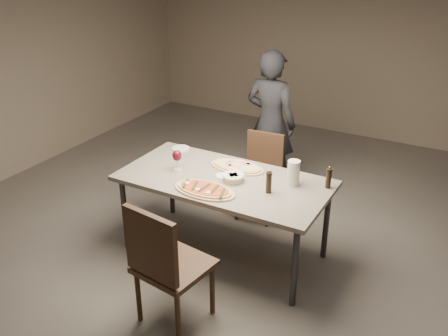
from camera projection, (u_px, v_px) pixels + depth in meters
The scene contains 14 objects.
room at pixel (224, 106), 3.99m from camera, with size 7.00×7.00×7.00m.
dining_table at pixel (224, 184), 4.29m from camera, with size 1.80×0.90×0.75m.
zucchini_pizza at pixel (204, 190), 4.05m from camera, with size 0.54×0.30×0.05m.
ham_pizza at pixel (237, 166), 4.45m from camera, with size 0.51×0.28×0.04m.
bread_basket at pixel (233, 177), 4.20m from camera, with size 0.19×0.19×0.07m.
oil_dish at pixel (223, 176), 4.29m from camera, with size 0.13×0.13×0.01m.
pepper_mill_left at pixel (269, 182), 3.99m from camera, with size 0.05×0.05×0.20m.
pepper_mill_right at pixel (329, 178), 4.07m from camera, with size 0.05×0.05×0.19m.
carafe at pixel (293, 173), 4.12m from camera, with size 0.10×0.10×0.22m.
wine_glass at pixel (177, 156), 4.37m from camera, with size 0.08×0.08×0.19m.
side_plate at pixel (181, 148), 4.85m from camera, with size 0.17×0.17×0.01m.
chair_near at pixel (165, 261), 3.50m from camera, with size 0.53×0.53×1.00m.
chair_far at pixel (261, 170), 5.04m from camera, with size 0.44×0.44×0.85m.
diner at pixel (271, 123), 5.39m from camera, with size 0.58×0.38×1.59m, color black.
Camera 1 is at (1.85, -3.34, 2.65)m, focal length 40.00 mm.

